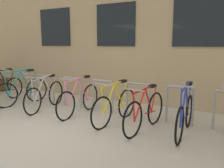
% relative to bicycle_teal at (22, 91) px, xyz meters
% --- Properties ---
extents(ground_plane, '(42.00, 42.00, 0.00)m').
position_rel_bicycle_teal_xyz_m(ground_plane, '(2.23, -1.45, -0.40)').
color(ground_plane, '#B2ADA0').
extents(storefront_building, '(28.00, 5.25, 5.96)m').
position_rel_bicycle_teal_xyz_m(storefront_building, '(2.23, 4.36, 2.58)').
color(storefront_building, tan).
rests_on(storefront_building, ground).
extents(bike_rack, '(6.63, 0.05, 0.87)m').
position_rel_bicycle_teal_xyz_m(bike_rack, '(2.53, 0.45, 0.13)').
color(bike_rack, gray).
rests_on(bike_rack, ground).
extents(bicycle_teal, '(0.50, 1.70, 1.11)m').
position_rel_bicycle_teal_xyz_m(bicycle_teal, '(0.00, 0.00, 0.00)').
color(bicycle_teal, black).
rests_on(bicycle_teal, ground).
extents(bicycle_pink, '(0.44, 1.78, 1.01)m').
position_rel_bicycle_teal_xyz_m(bicycle_pink, '(2.10, 0.00, -0.01)').
color(bicycle_pink, black).
rests_on(bicycle_pink, ground).
extents(bicycle_black, '(0.44, 1.79, 1.05)m').
position_rel_bicycle_teal_xyz_m(bicycle_black, '(-0.87, -0.07, -0.01)').
color(bicycle_black, black).
rests_on(bicycle_black, ground).
extents(bicycle_yellow, '(0.44, 1.73, 0.98)m').
position_rel_bicycle_teal_xyz_m(bicycle_yellow, '(3.21, -0.13, -0.01)').
color(bicycle_yellow, black).
rests_on(bicycle_yellow, ground).
extents(bicycle_silver, '(0.47, 1.78, 0.98)m').
position_rel_bicycle_teal_xyz_m(bicycle_silver, '(1.00, -0.07, -0.01)').
color(bicycle_silver, black).
rests_on(bicycle_silver, ground).
extents(bicycle_blue, '(0.44, 1.75, 1.09)m').
position_rel_bicycle_teal_xyz_m(bicycle_blue, '(4.76, -0.09, -0.00)').
color(bicycle_blue, black).
rests_on(bicycle_blue, ground).
extents(bicycle_red, '(0.44, 1.73, 0.96)m').
position_rel_bicycle_teal_xyz_m(bicycle_red, '(3.98, -0.24, -0.01)').
color(bicycle_red, black).
rests_on(bicycle_red, ground).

